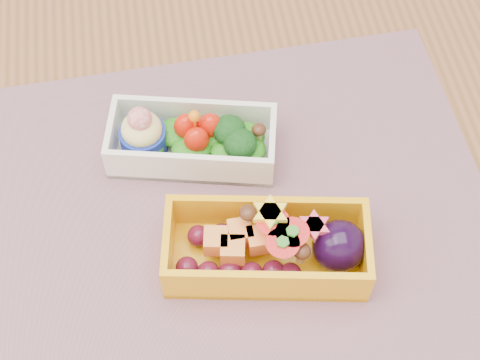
{
  "coord_description": "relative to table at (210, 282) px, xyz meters",
  "views": [
    {
      "loc": [
        -0.02,
        -0.33,
        1.37
      ],
      "look_at": [
        0.04,
        0.03,
        0.79
      ],
      "focal_mm": 54.99,
      "sensor_mm": 36.0,
      "label": 1
    }
  ],
  "objects": [
    {
      "name": "placemat",
      "position": [
        0.03,
        0.03,
        0.1
      ],
      "size": [
        0.51,
        0.4,
        0.0
      ],
      "primitive_type": "cube",
      "rotation": [
        0.0,
        0.0,
        0.03
      ],
      "color": "gray",
      "rests_on": "table"
    },
    {
      "name": "bento_yellow",
      "position": [
        0.06,
        -0.03,
        0.13
      ],
      "size": [
        0.19,
        0.11,
        0.06
      ],
      "rotation": [
        0.0,
        0.0,
        -0.17
      ],
      "color": "#EEA30C",
      "rests_on": "placemat"
    },
    {
      "name": "table",
      "position": [
        0.0,
        0.0,
        0.0
      ],
      "size": [
        1.2,
        0.8,
        0.75
      ],
      "color": "brown",
      "rests_on": "ground"
    },
    {
      "name": "bento_white",
      "position": [
        -0.0,
        0.1,
        0.12
      ],
      "size": [
        0.18,
        0.11,
        0.07
      ],
      "rotation": [
        0.0,
        0.0,
        -0.22
      ],
      "color": "white",
      "rests_on": "placemat"
    }
  ]
}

